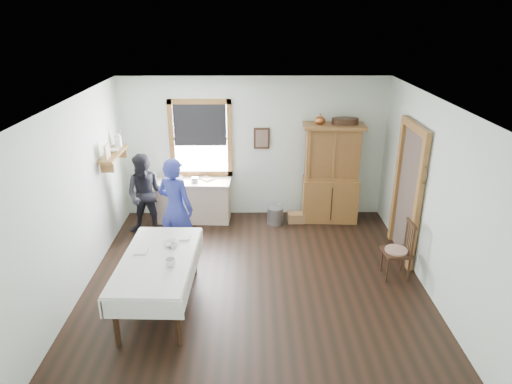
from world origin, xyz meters
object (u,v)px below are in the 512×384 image
(spindle_chair, at_px, (397,250))
(china_hutch, at_px, (331,174))
(figure_dark, at_px, (146,198))
(pail, at_px, (275,215))
(work_counter, at_px, (194,201))
(woman_blue, at_px, (176,212))
(wicker_basket, at_px, (296,217))
(dining_table, at_px, (159,282))

(spindle_chair, bearing_deg, china_hutch, 104.45)
(china_hutch, bearing_deg, figure_dark, -168.63)
(pail, bearing_deg, work_counter, 173.67)
(work_counter, bearing_deg, figure_dark, -143.53)
(woman_blue, bearing_deg, wicker_basket, -125.82)
(spindle_chair, relative_size, pail, 2.80)
(china_hutch, relative_size, figure_dark, 1.37)
(china_hutch, relative_size, wicker_basket, 5.95)
(dining_table, bearing_deg, spindle_chair, 11.41)
(china_hutch, height_order, woman_blue, china_hutch)
(work_counter, bearing_deg, wicker_basket, -1.02)
(spindle_chair, bearing_deg, pail, 128.65)
(dining_table, xyz_separation_m, wicker_basket, (2.11, 2.63, -0.28))
(work_counter, relative_size, dining_table, 0.75)
(figure_dark, bearing_deg, woman_blue, -45.67)
(work_counter, relative_size, wicker_basket, 4.43)
(spindle_chair, bearing_deg, dining_table, -172.53)
(pail, xyz_separation_m, woman_blue, (-1.67, -1.16, 0.62))
(figure_dark, bearing_deg, work_counter, 39.36)
(pail, distance_m, wicker_basket, 0.42)
(spindle_chair, bearing_deg, work_counter, 144.04)
(china_hutch, height_order, spindle_chair, china_hutch)
(dining_table, xyz_separation_m, pail, (1.71, 2.58, -0.21))
(dining_table, height_order, woman_blue, woman_blue)
(china_hutch, xyz_separation_m, wicker_basket, (-0.64, -0.12, -0.85))
(wicker_basket, height_order, woman_blue, woman_blue)
(work_counter, relative_size, figure_dark, 1.02)
(dining_table, bearing_deg, work_counter, 86.83)
(wicker_basket, bearing_deg, dining_table, -128.78)
(china_hutch, height_order, figure_dark, china_hutch)
(work_counter, height_order, wicker_basket, work_counter)
(spindle_chair, bearing_deg, woman_blue, 164.14)
(figure_dark, bearing_deg, dining_table, -69.05)
(dining_table, relative_size, spindle_chair, 2.01)
(figure_dark, bearing_deg, spindle_chair, -15.37)
(woman_blue, distance_m, figure_dark, 1.05)
(woman_blue, bearing_deg, pail, -121.37)
(pail, relative_size, wicker_basket, 1.04)
(work_counter, height_order, spindle_chair, spindle_chair)
(work_counter, height_order, pail, work_counter)
(spindle_chair, distance_m, wicker_basket, 2.38)
(figure_dark, bearing_deg, wicker_basket, 13.75)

